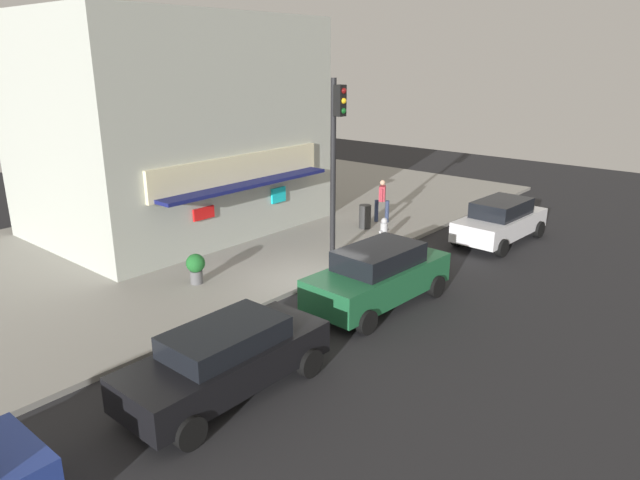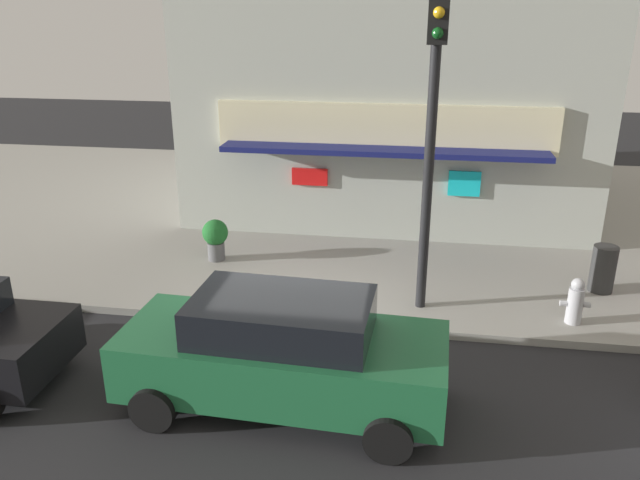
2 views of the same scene
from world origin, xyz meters
name	(u,v)px [view 2 (image 2 of 2)]	position (x,y,z in m)	size (l,w,h in m)	color
ground_plane	(298,328)	(0.00, 0.00, 0.00)	(51.71, 51.71, 0.00)	#232326
sidewalk	(341,213)	(0.00, 6.47, 0.07)	(34.48, 12.93, 0.15)	gray
corner_building	(394,56)	(1.19, 8.08, 4.11)	(10.02, 8.25, 7.93)	#ADB2A8
traffic_light	(433,106)	(2.16, 0.86, 3.86)	(0.32, 0.58, 5.85)	black
fire_hydrant	(575,302)	(4.83, 0.70, 0.56)	(0.52, 0.28, 0.85)	#B2B2B7
trash_can	(603,269)	(5.65, 2.17, 0.61)	(0.47, 0.47, 0.93)	#2D2D2D
potted_plant_by_doorway	(215,237)	(-2.30, 2.56, 0.68)	(0.56, 0.56, 0.92)	#59595B
parked_car_green	(283,352)	(0.22, -2.27, 0.87)	(4.63, 2.16, 1.70)	#1E6038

